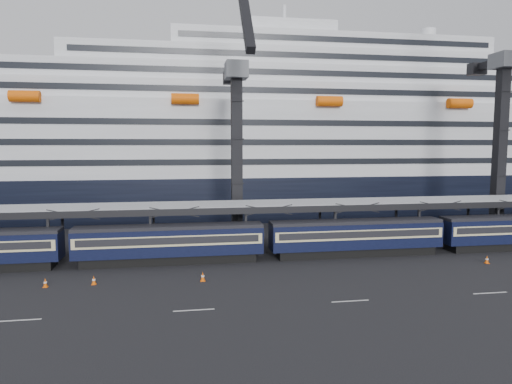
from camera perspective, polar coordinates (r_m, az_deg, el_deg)
The scene contains 10 objects.
ground at distance 46.89m, azimuth 26.26°, elevation -9.61°, with size 260.00×260.00×0.00m, color black.
train at distance 52.49m, azimuth 15.81°, elevation -5.15°, with size 133.05×3.00×4.05m.
canopy at distance 57.63m, azimuth 18.40°, elevation -1.19°, with size 130.00×6.25×5.53m.
cruise_ship at distance 86.48m, azimuth 7.97°, elevation 6.01°, with size 214.09×28.84×34.00m.
crane_dark_near at distance 55.59m, azimuth -2.38°, elevation 5.75°, with size 4.50×17.75×35.08m.
crane_dark_mid at distance 68.41m, azimuth 28.46°, elevation 6.27°, with size 4.50×18.24×39.64m.
traffic_cone_a at distance 42.59m, azimuth -19.61°, elevation -10.33°, with size 0.40×0.40×0.80m.
traffic_cone_b at distance 43.35m, azimuth -24.84°, elevation -10.25°, with size 0.40×0.40×0.80m.
traffic_cone_c at distance 41.42m, azimuth -6.68°, elevation -10.43°, with size 0.43×0.43×0.87m.
traffic_cone_e at distance 52.66m, azimuth 26.90°, elevation -7.52°, with size 0.42×0.42×0.83m.
Camera 1 is at (-26.76, -36.59, 12.00)m, focal length 32.00 mm.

